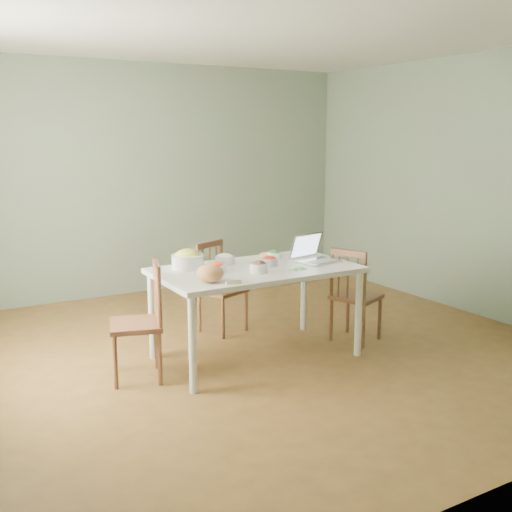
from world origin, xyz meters
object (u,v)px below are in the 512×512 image
chair_left (135,322)px  dining_table (256,313)px  chair_far (223,288)px  bowl_squash (188,259)px  laptop (319,249)px  chair_right (356,294)px  bread_boule (210,273)px

chair_left → dining_table: bearing=103.4°
chair_far → bowl_squash: bowl_squash is taller
dining_table → chair_left: chair_left is taller
bowl_squash → laptop: 1.14m
bowl_squash → laptop: laptop is taller
chair_right → dining_table: bearing=63.1°
laptop → chair_right: bearing=-11.7°
chair_far → chair_left: bearing=-167.8°
dining_table → bowl_squash: 0.74m
chair_far → chair_left: size_ratio=0.94×
dining_table → laptop: size_ratio=4.79×
chair_left → bowl_squash: bowl_squash is taller
chair_right → bowl_squash: bowl_squash is taller
laptop → chair_left: bearing=163.6°
chair_right → bowl_squash: 1.62m
chair_left → laptop: bearing=101.7°
chair_far → chair_right: 1.27m
bread_boule → bowl_squash: 0.53m
bread_boule → bowl_squash: bowl_squash is taller
chair_right → bread_boule: size_ratio=4.21×
bread_boule → dining_table: bearing=24.9°
bread_boule → laptop: size_ratio=0.60×
chair_left → bowl_squash: (0.54, 0.21, 0.40)m
dining_table → chair_right: bearing=-4.9°
dining_table → chair_left: size_ratio=1.81×
chair_right → bowl_squash: size_ratio=3.26×
chair_left → bread_boule: chair_left is taller
chair_left → laptop: 1.70m
dining_table → chair_right: size_ratio=1.91×
chair_far → chair_left: (-1.11, -0.70, 0.03)m
dining_table → laptop: bearing=-8.2°
chair_left → chair_far: bearing=138.9°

